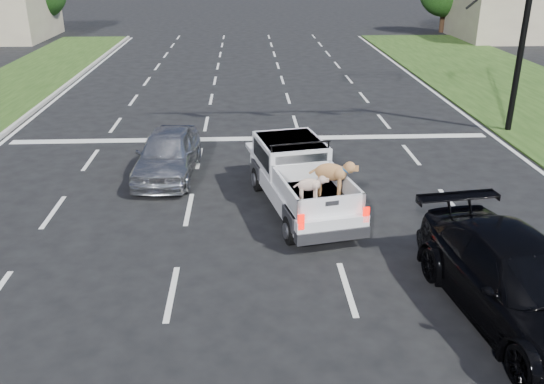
# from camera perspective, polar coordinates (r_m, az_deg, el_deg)

# --- Properties ---
(ground) EXTENTS (160.00, 160.00, 0.00)m
(ground) POSITION_cam_1_polar(r_m,az_deg,el_deg) (11.63, -1.19, -9.78)
(ground) COLOR black
(ground) RESTS_ON ground
(road_markings) EXTENTS (17.75, 60.00, 0.01)m
(road_markings) POSITION_cam_1_polar(r_m,az_deg,el_deg) (17.51, -1.83, 1.91)
(road_markings) COLOR silver
(road_markings) RESTS_ON ground
(building_right) EXTENTS (12.00, 7.00, 3.60)m
(building_right) POSITION_cam_1_polar(r_m,az_deg,el_deg) (49.31, 25.02, 15.68)
(building_right) COLOR tan
(building_right) RESTS_ON ground
(pickup_truck) EXTENTS (2.63, 5.00, 1.78)m
(pickup_truck) POSITION_cam_1_polar(r_m,az_deg,el_deg) (14.89, 2.84, 1.40)
(pickup_truck) COLOR black
(pickup_truck) RESTS_ON ground
(silver_sedan) EXTENTS (1.89, 4.19, 1.40)m
(silver_sedan) POSITION_cam_1_polar(r_m,az_deg,el_deg) (17.38, -10.30, 3.80)
(silver_sedan) COLOR #A9ABB0
(silver_sedan) RESTS_ON ground
(black_coupe) EXTENTS (2.84, 5.49, 1.52)m
(black_coupe) POSITION_cam_1_polar(r_m,az_deg,el_deg) (11.36, 23.27, -8.24)
(black_coupe) COLOR black
(black_coupe) RESTS_ON ground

